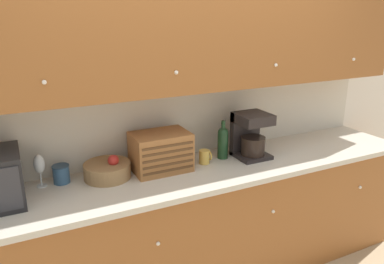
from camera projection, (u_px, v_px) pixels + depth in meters
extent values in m
plane|color=tan|center=(181.00, 255.00, 3.28)|extent=(24.00, 24.00, 0.00)
cube|color=white|center=(177.00, 111.00, 2.91)|extent=(5.98, 0.06, 2.60)
cube|color=#935628|center=(198.00, 228.00, 2.87)|extent=(3.58, 0.65, 0.91)
cube|color=beige|center=(199.00, 172.00, 2.71)|extent=(3.60, 0.68, 0.04)
sphere|color=white|center=(158.00, 244.00, 2.34)|extent=(0.03, 0.03, 0.03)
sphere|color=white|center=(273.00, 211.00, 2.71)|extent=(0.03, 0.03, 0.03)
sphere|color=white|center=(360.00, 187.00, 3.09)|extent=(0.03, 0.03, 0.03)
cube|color=beige|center=(179.00, 121.00, 2.90)|extent=(3.58, 0.01, 0.56)
cube|color=#935628|center=(216.00, 25.00, 2.62)|extent=(3.16, 0.37, 0.88)
sphere|color=white|center=(44.00, 82.00, 2.04)|extent=(0.03, 0.03, 0.03)
sphere|color=white|center=(176.00, 72.00, 2.38)|extent=(0.03, 0.03, 0.03)
sphere|color=white|center=(276.00, 65.00, 2.71)|extent=(0.03, 0.03, 0.03)
sphere|color=white|center=(354.00, 59.00, 3.04)|extent=(0.03, 0.03, 0.03)
cube|color=#2D2D33|center=(9.00, 189.00, 2.05)|extent=(0.12, 0.01, 0.26)
cylinder|color=silver|center=(42.00, 186.00, 2.44)|extent=(0.07, 0.07, 0.01)
cylinder|color=silver|center=(41.00, 179.00, 2.43)|extent=(0.01, 0.01, 0.09)
ellipsoid|color=silver|center=(39.00, 164.00, 2.40)|extent=(0.07, 0.07, 0.13)
cylinder|color=#33567A|center=(61.00, 175.00, 2.48)|extent=(0.11, 0.11, 0.12)
cylinder|color=navy|center=(60.00, 166.00, 2.46)|extent=(0.11, 0.11, 0.01)
cylinder|color=#937047|center=(107.00, 170.00, 2.55)|extent=(0.32, 0.32, 0.11)
sphere|color=red|center=(113.00, 160.00, 2.53)|extent=(0.08, 0.08, 0.08)
cube|color=#996033|center=(161.00, 152.00, 2.66)|extent=(0.40, 0.28, 0.28)
cube|color=#54351C|center=(169.00, 170.00, 2.56)|extent=(0.37, 0.01, 0.02)
cube|color=#54351C|center=(169.00, 164.00, 2.55)|extent=(0.37, 0.01, 0.02)
cube|color=#54351C|center=(168.00, 158.00, 2.54)|extent=(0.37, 0.01, 0.02)
cube|color=#54351C|center=(168.00, 152.00, 2.52)|extent=(0.37, 0.01, 0.02)
cube|color=#54351C|center=(168.00, 146.00, 2.51)|extent=(0.37, 0.01, 0.02)
cylinder|color=gold|center=(204.00, 157.00, 2.80)|extent=(0.08, 0.08, 0.10)
torus|color=gold|center=(210.00, 156.00, 2.82)|extent=(0.01, 0.07, 0.07)
cylinder|color=#19381E|center=(223.00, 145.00, 2.89)|extent=(0.08, 0.08, 0.21)
sphere|color=#19381E|center=(223.00, 133.00, 2.86)|extent=(0.08, 0.08, 0.08)
cylinder|color=#19381E|center=(223.00, 125.00, 2.84)|extent=(0.03, 0.03, 0.07)
cube|color=black|center=(251.00, 155.00, 2.93)|extent=(0.25, 0.25, 0.03)
cylinder|color=black|center=(253.00, 146.00, 2.89)|extent=(0.19, 0.19, 0.14)
cube|color=black|center=(245.00, 132.00, 2.97)|extent=(0.25, 0.06, 0.35)
cube|color=black|center=(253.00, 119.00, 2.84)|extent=(0.25, 0.25, 0.08)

